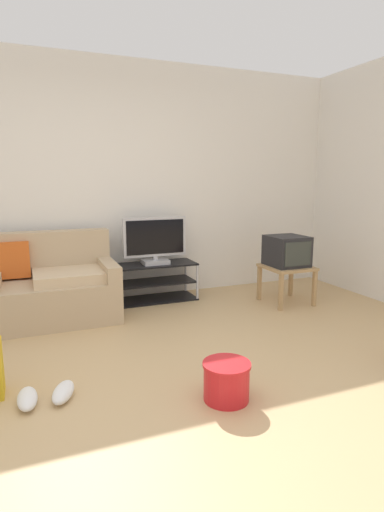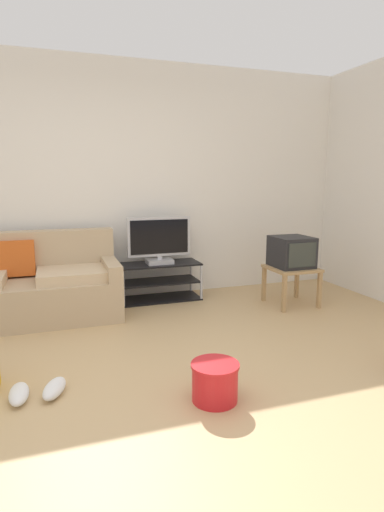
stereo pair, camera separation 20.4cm
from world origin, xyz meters
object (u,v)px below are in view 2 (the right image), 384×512
Objects in this scene: flat_tv at (159,241)px; side_table at (291,273)px; couch at (23,288)px; cleaning_bucket at (215,381)px; tv_stand at (159,281)px; crt_tv at (292,252)px; sneakers_pair at (37,391)px.

flat_tv is 1.46× the size of side_table.
couch reaches higher than side_table.
tv_stand is at bearing 84.37° from cleaning_bucket.
couch reaches higher than tv_stand.
couch is at bearing 170.98° from side_table.
crt_tv is 2.97m from sneakers_pair.
couch reaches higher than cleaning_bucket.
tv_stand is at bearing 90.00° from flat_tv.
flat_tv reaches higher than tv_stand.
couch is 1.52m from flat_tv.
flat_tv is 1.49m from crt_tv.
cleaning_bucket is (-0.23, -2.26, -0.56)m from flat_tv.
couch is 1.99× the size of tv_stand.
tv_stand is at bearing 8.58° from couch.
tv_stand is 0.48m from flat_tv.
cleaning_bucket is 1.14m from sneakers_pair.
flat_tv is 2.36m from sneakers_pair.
couch is 4.92× the size of sneakers_pair.
tv_stand is at bearing 154.27° from crt_tv.
crt_tv is at bearing 25.24° from sneakers_pair.
flat_tv is at bearing 55.31° from sneakers_pair.
side_table is at bearing 45.95° from cleaning_bucket.
cleaning_bucket is (-0.23, -2.29, -0.08)m from tv_stand.
sneakers_pair is at bearing -154.76° from crt_tv.
flat_tv is (0.00, -0.02, 0.48)m from tv_stand.
crt_tv is at bearing 46.24° from cleaning_bucket.
couch is at bearing 171.30° from crt_tv.
cleaning_bucket is 0.81× the size of sneakers_pair.
couch is 4.44× the size of crt_tv.
crt_tv is at bearing -24.95° from flat_tv.
flat_tv is at bearing 84.32° from cleaning_bucket.
side_table is (2.80, -0.44, 0.04)m from couch.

